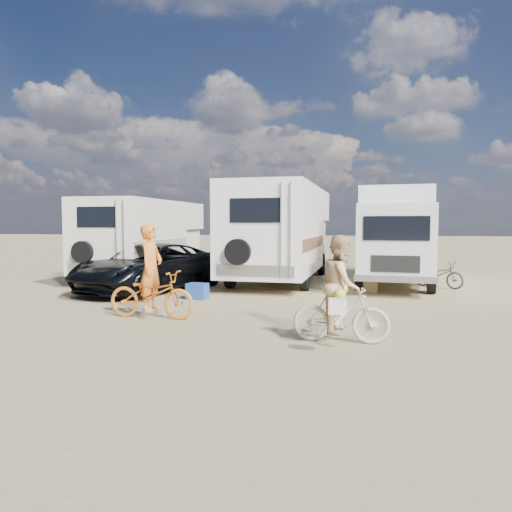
% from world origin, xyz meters
% --- Properties ---
extents(ground, '(140.00, 140.00, 0.00)m').
position_xyz_m(ground, '(0.00, 0.00, 0.00)').
color(ground, tan).
rests_on(ground, ground).
extents(rv_main, '(3.31, 8.10, 3.42)m').
position_xyz_m(rv_main, '(0.02, 6.97, 1.71)').
color(rv_main, white).
rests_on(rv_main, ground).
extents(rv_left, '(2.75, 6.87, 2.97)m').
position_xyz_m(rv_left, '(-5.30, 6.95, 1.48)').
color(rv_left, silver).
rests_on(rv_left, ground).
extents(box_truck, '(3.15, 7.23, 3.35)m').
position_xyz_m(box_truck, '(4.04, 6.69, 1.67)').
color(box_truck, silver).
rests_on(box_truck, ground).
extents(dark_suv, '(4.10, 5.85, 1.48)m').
position_xyz_m(dark_suv, '(-3.78, 3.69, 0.74)').
color(dark_suv, black).
rests_on(dark_suv, ground).
extents(bike_man, '(2.09, 0.90, 1.07)m').
position_xyz_m(bike_man, '(-2.05, -0.41, 0.53)').
color(bike_man, '#C86F1C').
rests_on(bike_man, ground).
extents(bike_woman, '(1.74, 0.62, 1.03)m').
position_xyz_m(bike_woman, '(2.11, -1.93, 0.51)').
color(bike_woman, '#B7BB9E').
rests_on(bike_woman, ground).
extents(rider_man, '(0.53, 0.74, 1.92)m').
position_xyz_m(rider_man, '(-2.05, -0.41, 0.96)').
color(rider_man, orange).
rests_on(rider_man, ground).
extents(rider_woman, '(0.72, 0.89, 1.74)m').
position_xyz_m(rider_woman, '(2.11, -1.93, 0.87)').
color(rider_woman, '#D9B17D').
rests_on(rider_woman, ground).
extents(bike_parked, '(1.69, 1.49, 0.88)m').
position_xyz_m(bike_parked, '(5.34, 5.89, 0.44)').
color(bike_parked, '#262826').
rests_on(bike_parked, ground).
extents(cooler, '(0.61, 0.48, 0.44)m').
position_xyz_m(cooler, '(-1.80, 2.32, 0.22)').
color(cooler, navy).
rests_on(cooler, ground).
extents(crate, '(0.48, 0.48, 0.34)m').
position_xyz_m(crate, '(3.09, 4.55, 0.17)').
color(crate, olive).
rests_on(crate, ground).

